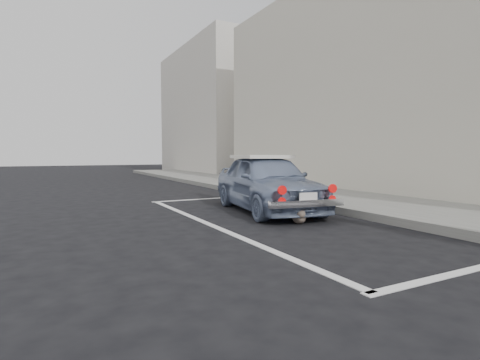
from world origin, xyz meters
The scene contains 9 objects.
ground centered at (0.00, 0.00, 0.00)m, with size 80.00×80.00×0.00m, color black.
sidewalk centered at (3.20, 2.00, 0.07)m, with size 2.80×40.00×0.15m, color slate.
shop_building centered at (6.33, 4.00, 3.49)m, with size 3.50×18.00×7.00m.
building_far centered at (6.35, 20.00, 4.00)m, with size 3.50×10.00×8.00m, color beige.
pline_rear centered at (0.50, -0.50, 0.00)m, with size 3.00×0.12×0.01m, color silver.
pline_front centered at (0.50, 6.50, 0.00)m, with size 3.00×0.12×0.01m, color silver.
pline_side centered at (-0.90, 3.00, 0.00)m, with size 0.12×7.00×0.01m, color silver.
retro_coupe centered at (0.79, 3.95, 0.62)m, with size 1.99×3.76×1.22m.
cat centered at (0.51, 2.44, 0.13)m, with size 0.38×0.50×0.29m.
Camera 1 is at (-3.40, -2.75, 1.21)m, focal length 28.00 mm.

